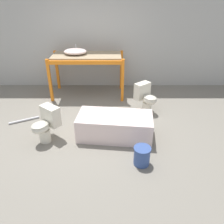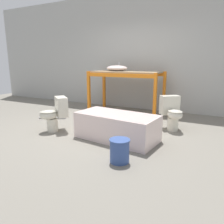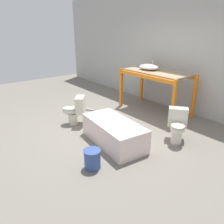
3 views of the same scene
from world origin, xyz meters
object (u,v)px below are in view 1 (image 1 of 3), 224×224
at_px(toilet_far, 146,97).
at_px(bucket_white, 142,155).
at_px(sink_basin, 76,51).
at_px(bathtub_main, 115,124).
at_px(toilet_near, 46,123).

xyz_separation_m(toilet_far, bucket_white, (-0.29, -1.82, -0.19)).
height_order(sink_basin, toilet_far, sink_basin).
relative_size(sink_basin, bathtub_main, 0.39).
xyz_separation_m(bathtub_main, toilet_far, (0.73, 1.02, 0.10)).
bearing_deg(bathtub_main, toilet_far, 60.95).
bearing_deg(bathtub_main, sink_basin, 122.42).
bearing_deg(sink_basin, bathtub_main, -63.84).
height_order(bathtub_main, toilet_near, toilet_near).
distance_m(bathtub_main, bucket_white, 0.91).
height_order(sink_basin, toilet_near, sink_basin).
bearing_deg(toilet_far, sink_basin, 111.88).
xyz_separation_m(bathtub_main, bucket_white, (0.43, -0.79, -0.09)).
bearing_deg(toilet_near, bathtub_main, 44.10).
xyz_separation_m(sink_basin, bathtub_main, (0.98, -2.01, -0.90)).
xyz_separation_m(toilet_near, toilet_far, (2.01, 1.15, 0.00)).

